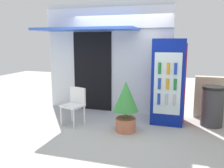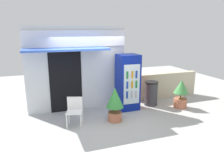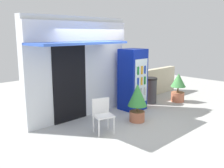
{
  "view_description": "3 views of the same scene",
  "coord_description": "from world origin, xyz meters",
  "px_view_note": "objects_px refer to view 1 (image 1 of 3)",
  "views": [
    {
      "loc": [
        1.56,
        -4.78,
        1.86
      ],
      "look_at": [
        0.04,
        0.22,
        0.92
      ],
      "focal_mm": 38.41,
      "sensor_mm": 36.0,
      "label": 1
    },
    {
      "loc": [
        -1.71,
        -5.91,
        2.75
      ],
      "look_at": [
        0.49,
        0.24,
        1.07
      ],
      "focal_mm": 34.61,
      "sensor_mm": 36.0,
      "label": 2
    },
    {
      "loc": [
        -4.75,
        -4.39,
        2.4
      ],
      "look_at": [
        0.03,
        0.42,
        1.03
      ],
      "focal_mm": 40.76,
      "sensor_mm": 36.0,
      "label": 3
    }
  ],
  "objects_px": {
    "drink_cooler": "(169,82)",
    "potted_plant_near_shop": "(126,103)",
    "trash_bin": "(212,106)",
    "plastic_chair": "(75,103)"
  },
  "relations": [
    {
      "from": "drink_cooler",
      "to": "potted_plant_near_shop",
      "type": "distance_m",
      "value": 1.21
    },
    {
      "from": "drink_cooler",
      "to": "potted_plant_near_shop",
      "type": "xyz_separation_m",
      "value": [
        -0.79,
        -0.84,
        -0.35
      ]
    },
    {
      "from": "plastic_chair",
      "to": "potted_plant_near_shop",
      "type": "xyz_separation_m",
      "value": [
        1.2,
        -0.1,
        0.11
      ]
    },
    {
      "from": "drink_cooler",
      "to": "trash_bin",
      "type": "height_order",
      "value": "drink_cooler"
    },
    {
      "from": "drink_cooler",
      "to": "potted_plant_near_shop",
      "type": "height_order",
      "value": "drink_cooler"
    },
    {
      "from": "potted_plant_near_shop",
      "to": "trash_bin",
      "type": "xyz_separation_m",
      "value": [
        1.75,
        0.89,
        -0.16
      ]
    },
    {
      "from": "trash_bin",
      "to": "drink_cooler",
      "type": "bearing_deg",
      "value": -177.33
    },
    {
      "from": "plastic_chair",
      "to": "potted_plant_near_shop",
      "type": "height_order",
      "value": "potted_plant_near_shop"
    },
    {
      "from": "potted_plant_near_shop",
      "to": "trash_bin",
      "type": "distance_m",
      "value": 1.97
    },
    {
      "from": "plastic_chair",
      "to": "trash_bin",
      "type": "relative_size",
      "value": 0.94
    }
  ]
}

